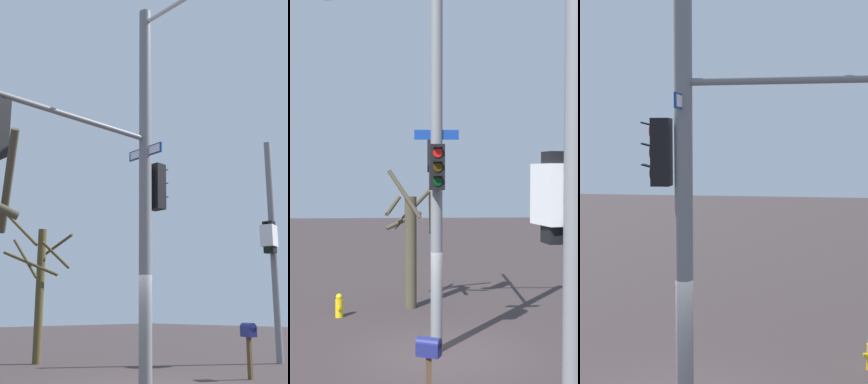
% 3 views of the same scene
% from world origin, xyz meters
% --- Properties ---
extents(ground_plane, '(80.00, 80.00, 0.00)m').
position_xyz_m(ground_plane, '(0.00, 0.00, 0.00)').
color(ground_plane, '#3A3031').
extents(main_signal_pole_assembly, '(6.15, 3.51, 9.15)m').
position_xyz_m(main_signal_pole_assembly, '(-0.76, -0.29, 4.95)').
color(main_signal_pole_assembly, slate).
rests_on(main_signal_pole_assembly, ground).
extents(secondary_pole_assembly, '(0.83, 0.56, 7.72)m').
position_xyz_m(secondary_pole_assembly, '(7.05, 0.96, 4.00)').
color(secondary_pole_assembly, slate).
rests_on(secondary_pole_assembly, ground).
extents(fire_hydrant, '(0.38, 0.24, 0.73)m').
position_xyz_m(fire_hydrant, '(-3.62, -3.01, 0.34)').
color(fire_hydrant, yellow).
rests_on(fire_hydrant, ground).
extents(mailbox, '(0.39, 0.50, 1.41)m').
position_xyz_m(mailbox, '(3.23, -0.51, 1.11)').
color(mailbox, '#4C3823').
rests_on(mailbox, ground).
extents(bare_tree_behind_pole, '(1.72, 1.78, 4.56)m').
position_xyz_m(bare_tree_behind_pole, '(-4.73, -0.79, 2.17)').
color(bare_tree_behind_pole, '#464030').
rests_on(bare_tree_behind_pole, ground).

